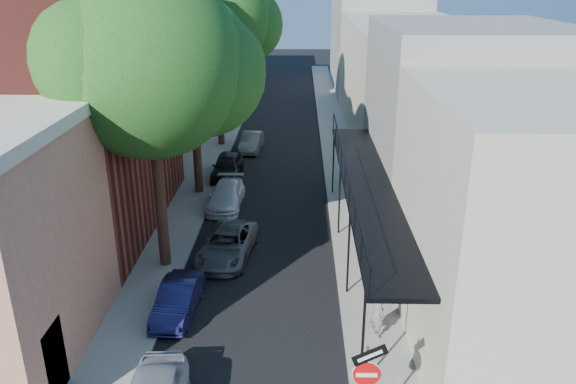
{
  "coord_description": "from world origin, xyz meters",
  "views": [
    {
      "loc": [
        1.53,
        -9.82,
        10.94
      ],
      "look_at": [
        1.08,
        11.1,
        2.8
      ],
      "focal_mm": 35.0,
      "sensor_mm": 36.0,
      "label": 1
    }
  ],
  "objects_px": {
    "oak_near": "(162,66)",
    "parked_car_e": "(227,166)",
    "parked_car_c": "(227,244)",
    "pedestrian": "(377,313)",
    "parked_car_d": "(226,196)",
    "parked_car_b": "(178,299)",
    "sign_post": "(367,378)",
    "parked_car_f": "(251,142)",
    "oak_mid": "(200,59)",
    "oak_far": "(224,19)"
  },
  "relations": [
    {
      "from": "sign_post",
      "to": "parked_car_c",
      "type": "height_order",
      "value": "sign_post"
    },
    {
      "from": "oak_mid",
      "to": "parked_car_c",
      "type": "height_order",
      "value": "oak_mid"
    },
    {
      "from": "oak_mid",
      "to": "parked_car_b",
      "type": "distance_m",
      "value": 13.3
    },
    {
      "from": "pedestrian",
      "to": "parked_car_c",
      "type": "bearing_deg",
      "value": 21.93
    },
    {
      "from": "parked_car_e",
      "to": "oak_far",
      "type": "bearing_deg",
      "value": 97.6
    },
    {
      "from": "parked_car_b",
      "to": "parked_car_c",
      "type": "bearing_deg",
      "value": 76.85
    },
    {
      "from": "sign_post",
      "to": "oak_mid",
      "type": "relative_size",
      "value": 0.29
    },
    {
      "from": "oak_mid",
      "to": "oak_far",
      "type": "distance_m",
      "value": 9.12
    },
    {
      "from": "sign_post",
      "to": "oak_near",
      "type": "distance_m",
      "value": 12.77
    },
    {
      "from": "oak_near",
      "to": "parked_car_e",
      "type": "distance_m",
      "value": 12.63
    },
    {
      "from": "sign_post",
      "to": "parked_car_d",
      "type": "distance_m",
      "value": 16.23
    },
    {
      "from": "oak_near",
      "to": "parked_car_b",
      "type": "relative_size",
      "value": 3.37
    },
    {
      "from": "sign_post",
      "to": "parked_car_b",
      "type": "xyz_separation_m",
      "value": [
        -5.76,
        5.69,
        -1.48
      ]
    },
    {
      "from": "oak_near",
      "to": "parked_car_c",
      "type": "distance_m",
      "value": 7.57
    },
    {
      "from": "oak_far",
      "to": "parked_car_d",
      "type": "relative_size",
      "value": 3.01
    },
    {
      "from": "pedestrian",
      "to": "parked_car_e",
      "type": "bearing_deg",
      "value": 0.58
    },
    {
      "from": "sign_post",
      "to": "parked_car_e",
      "type": "bearing_deg",
      "value": 106.34
    },
    {
      "from": "parked_car_b",
      "to": "parked_car_f",
      "type": "relative_size",
      "value": 0.95
    },
    {
      "from": "sign_post",
      "to": "pedestrian",
      "type": "relative_size",
      "value": 1.73
    },
    {
      "from": "sign_post",
      "to": "oak_near",
      "type": "bearing_deg",
      "value": 125.09
    },
    {
      "from": "sign_post",
      "to": "parked_car_f",
      "type": "height_order",
      "value": "sign_post"
    },
    {
      "from": "parked_car_c",
      "to": "pedestrian",
      "type": "height_order",
      "value": "pedestrian"
    },
    {
      "from": "oak_far",
      "to": "parked_car_e",
      "type": "distance_m",
      "value": 10.12
    },
    {
      "from": "parked_car_b",
      "to": "pedestrian",
      "type": "distance_m",
      "value": 6.77
    },
    {
      "from": "parked_car_e",
      "to": "oak_near",
      "type": "bearing_deg",
      "value": -93.1
    },
    {
      "from": "oak_mid",
      "to": "parked_car_c",
      "type": "relative_size",
      "value": 2.42
    },
    {
      "from": "parked_car_c",
      "to": "pedestrian",
      "type": "relative_size",
      "value": 2.44
    },
    {
      "from": "oak_far",
      "to": "parked_car_f",
      "type": "bearing_deg",
      "value": -38.85
    },
    {
      "from": "parked_car_d",
      "to": "parked_car_e",
      "type": "height_order",
      "value": "parked_car_e"
    },
    {
      "from": "parked_car_b",
      "to": "parked_car_e",
      "type": "relative_size",
      "value": 0.86
    },
    {
      "from": "oak_near",
      "to": "parked_car_b",
      "type": "xyz_separation_m",
      "value": [
        0.77,
        -3.6,
        -7.32
      ]
    },
    {
      "from": "parked_car_b",
      "to": "parked_car_e",
      "type": "distance_m",
      "value": 13.95
    },
    {
      "from": "parked_car_c",
      "to": "pedestrian",
      "type": "distance_m",
      "value": 7.71
    },
    {
      "from": "oak_near",
      "to": "oak_far",
      "type": "xyz_separation_m",
      "value": [
        0.01,
        17.01,
        0.38
      ]
    },
    {
      "from": "oak_mid",
      "to": "oak_far",
      "type": "bearing_deg",
      "value": 89.59
    },
    {
      "from": "oak_near",
      "to": "parked_car_b",
      "type": "bearing_deg",
      "value": -77.98
    },
    {
      "from": "parked_car_e",
      "to": "pedestrian",
      "type": "xyz_separation_m",
      "value": [
        6.62,
        -15.28,
        0.31
      ]
    },
    {
      "from": "parked_car_d",
      "to": "parked_car_b",
      "type": "bearing_deg",
      "value": -91.49
    },
    {
      "from": "parked_car_c",
      "to": "parked_car_f",
      "type": "relative_size",
      "value": 1.19
    },
    {
      "from": "oak_mid",
      "to": "parked_car_f",
      "type": "xyz_separation_m",
      "value": [
        1.77,
        7.67,
        -6.47
      ]
    },
    {
      "from": "sign_post",
      "to": "parked_car_b",
      "type": "bearing_deg",
      "value": 135.37
    },
    {
      "from": "parked_car_e",
      "to": "parked_car_f",
      "type": "height_order",
      "value": "parked_car_e"
    },
    {
      "from": "oak_near",
      "to": "parked_car_e",
      "type": "height_order",
      "value": "oak_near"
    },
    {
      "from": "oak_mid",
      "to": "parked_car_e",
      "type": "bearing_deg",
      "value": 71.01
    },
    {
      "from": "oak_far",
      "to": "parked_car_b",
      "type": "height_order",
      "value": "oak_far"
    },
    {
      "from": "oak_mid",
      "to": "oak_far",
      "type": "relative_size",
      "value": 0.86
    },
    {
      "from": "oak_far",
      "to": "oak_mid",
      "type": "bearing_deg",
      "value": -90.41
    },
    {
      "from": "parked_car_b",
      "to": "pedestrian",
      "type": "xyz_separation_m",
      "value": [
        6.62,
        -1.33,
        0.42
      ]
    },
    {
      "from": "oak_mid",
      "to": "parked_car_f",
      "type": "height_order",
      "value": "oak_mid"
    },
    {
      "from": "sign_post",
      "to": "oak_near",
      "type": "xyz_separation_m",
      "value": [
        -6.53,
        9.29,
        5.84
      ]
    }
  ]
}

